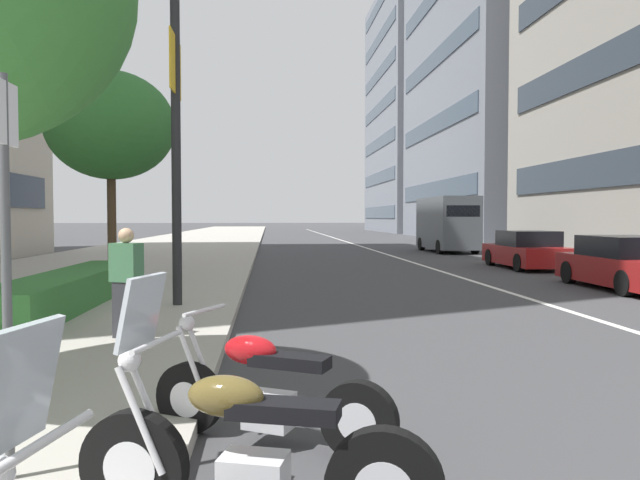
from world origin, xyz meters
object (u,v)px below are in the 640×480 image
object	(u,v)px
car_lead_in_lane	(627,264)
car_mid_block_traffic	(527,251)
street_lamp_with_banners	(196,43)
street_tree_near_plaza_corner	(111,126)
motorcycle_under_tarp	(247,456)
delivery_van_ahead	(447,223)
parking_sign_by_curb	(6,238)
pedestrian_on_plaza	(127,283)
motorcycle_nearest_camera	(267,395)

from	to	relation	value
car_lead_in_lane	car_mid_block_traffic	xyz separation A→B (m)	(6.24, -0.17, -0.02)
street_lamp_with_banners	street_tree_near_plaza_corner	bearing A→B (deg)	33.86
street_lamp_with_banners	car_mid_block_traffic	bearing A→B (deg)	-49.78
motorcycle_under_tarp	street_lamp_with_banners	distance (m)	9.51
delivery_van_ahead	parking_sign_by_curb	xyz separation A→B (m)	(-26.73, 11.08, 0.17)
motorcycle_under_tarp	street_tree_near_plaza_corner	world-z (taller)	street_tree_near_plaza_corner
car_lead_in_lane	car_mid_block_traffic	bearing A→B (deg)	0.47
car_lead_in_lane	pedestrian_on_plaza	world-z (taller)	pedestrian_on_plaza
car_mid_block_traffic	motorcycle_nearest_camera	bearing A→B (deg)	150.72
motorcycle_under_tarp	car_mid_block_traffic	size ratio (longest dim) A/B	0.50
motorcycle_nearest_camera	street_tree_near_plaza_corner	xyz separation A→B (m)	(10.75, 3.96, 3.74)
motorcycle_under_tarp	pedestrian_on_plaza	world-z (taller)	pedestrian_on_plaza
parking_sign_by_curb	pedestrian_on_plaza	distance (m)	4.64
parking_sign_by_curb	pedestrian_on_plaza	world-z (taller)	parking_sign_by_curb
motorcycle_under_tarp	street_lamp_with_banners	size ratio (longest dim) A/B	0.26
motorcycle_nearest_camera	street_lamp_with_banners	world-z (taller)	street_lamp_with_banners
parking_sign_by_curb	car_mid_block_traffic	bearing A→B (deg)	-33.28
motorcycle_nearest_camera	street_lamp_with_banners	xyz separation A→B (m)	(6.86, 1.35, 4.75)
motorcycle_nearest_camera	pedestrian_on_plaza	size ratio (longest dim) A/B	1.26
pedestrian_on_plaza	motorcycle_under_tarp	bearing A→B (deg)	41.74
delivery_van_ahead	motorcycle_under_tarp	bearing A→B (deg)	160.24
car_lead_in_lane	car_mid_block_traffic	distance (m)	6.25
motorcycle_under_tarp	parking_sign_by_curb	bearing A→B (deg)	-2.14
car_lead_in_lane	street_tree_near_plaza_corner	distance (m)	13.60
street_tree_near_plaza_corner	motorcycle_nearest_camera	bearing A→B (deg)	-159.79
delivery_van_ahead	pedestrian_on_plaza	size ratio (longest dim) A/B	3.33
car_mid_block_traffic	delivery_van_ahead	distance (m)	10.11
car_lead_in_lane	street_lamp_with_banners	world-z (taller)	street_lamp_with_banners
motorcycle_nearest_camera	delivery_van_ahead	size ratio (longest dim) A/B	0.38
motorcycle_under_tarp	pedestrian_on_plaza	size ratio (longest dim) A/B	1.38
delivery_van_ahead	street_tree_near_plaza_corner	xyz separation A→B (m)	(-15.18, 13.39, 2.62)
street_lamp_with_banners	motorcycle_under_tarp	bearing A→B (deg)	-171.36
motorcycle_under_tarp	delivery_van_ahead	distance (m)	28.88
car_lead_in_lane	pedestrian_on_plaza	bearing A→B (deg)	119.87
street_tree_near_plaza_corner	street_lamp_with_banners	bearing A→B (deg)	-146.14
motorcycle_under_tarp	parking_sign_by_curb	xyz separation A→B (m)	(0.51, 1.54, 1.26)
delivery_van_ahead	motorcycle_nearest_camera	bearing A→B (deg)	159.55
street_tree_near_plaza_corner	pedestrian_on_plaza	world-z (taller)	street_tree_near_plaza_corner
motorcycle_under_tarp	car_mid_block_traffic	bearing A→B (deg)	-102.57
delivery_van_ahead	street_lamp_with_banners	xyz separation A→B (m)	(-19.07, 10.78, 3.62)
street_lamp_with_banners	street_tree_near_plaza_corner	world-z (taller)	street_lamp_with_banners
street_lamp_with_banners	pedestrian_on_plaza	distance (m)	5.29
delivery_van_ahead	car_lead_in_lane	bearing A→B (deg)	178.47
motorcycle_under_tarp	delivery_van_ahead	bearing A→B (deg)	-93.17
car_mid_block_traffic	parking_sign_by_curb	size ratio (longest dim) A/B	1.63
motorcycle_nearest_camera	parking_sign_by_curb	size ratio (longest dim) A/B	0.75
parking_sign_by_curb	street_tree_near_plaza_corner	distance (m)	12.04
parking_sign_by_curb	street_lamp_with_banners	size ratio (longest dim) A/B	0.31
street_tree_near_plaza_corner	pedestrian_on_plaza	bearing A→B (deg)	-164.12
parking_sign_by_curb	street_lamp_with_banners	world-z (taller)	street_lamp_with_banners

